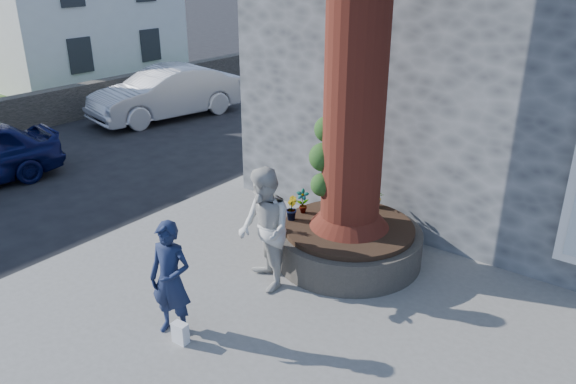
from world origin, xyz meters
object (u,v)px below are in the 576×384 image
Objects in this scene: man at (171,279)px; woman at (264,230)px; car_silver at (166,93)px; planter at (348,243)px.

man is 0.85× the size of woman.
woman is at bearing 65.46° from man.
car_silver is at bearing 122.62° from man.
car_silver is (-8.38, 7.20, -0.13)m from man.
man is 0.34× the size of car_silver.
planter is at bearing 101.33° from woman.
man is (-0.76, -2.96, 0.48)m from planter.
woman is (-0.55, -1.40, 0.62)m from planter.
woman reaches higher than planter.
planter is 3.09m from man.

